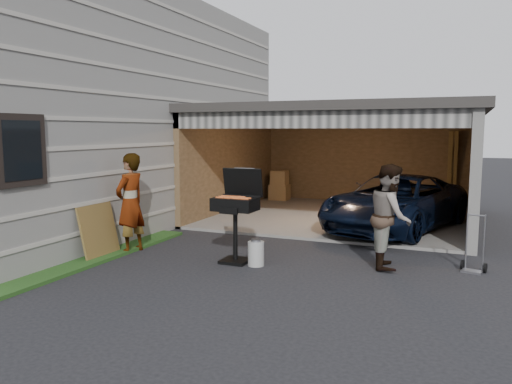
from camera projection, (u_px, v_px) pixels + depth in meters
ground at (193, 283)px, 7.54m from camera, size 80.00×80.00×0.00m
house at (70, 113)px, 13.17m from camera, size 7.00×11.00×5.50m
groundcover_strip at (29, 282)px, 7.49m from camera, size 0.50×8.00×0.06m
garage at (346, 147)px, 13.23m from camera, size 6.80×6.30×2.90m
minivan at (396, 205)px, 11.33m from camera, size 3.20×4.83×1.23m
woman at (130, 203)px, 9.38m from camera, size 0.50×0.72×1.88m
man at (390, 216)px, 8.33m from camera, size 0.82×0.96×1.75m
bbq_grill at (236, 207)px, 8.66m from camera, size 0.73×0.64×1.63m
propane_tank at (256, 254)px, 8.51m from camera, size 0.30×0.30×0.42m
plywood_panel at (99, 231)px, 9.01m from camera, size 0.25×0.88×0.97m
hand_truck at (473, 261)px, 8.14m from camera, size 0.42×0.36×0.95m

